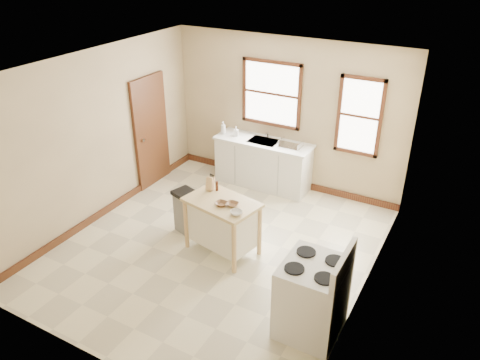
% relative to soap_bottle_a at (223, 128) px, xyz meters
% --- Properties ---
extents(floor, '(5.00, 5.00, 0.00)m').
position_rel_soap_bottle_a_xyz_m(floor, '(1.14, -2.14, -1.04)').
color(floor, '#C0B798').
rests_on(floor, ground).
extents(ceiling, '(5.00, 5.00, 0.00)m').
position_rel_soap_bottle_a_xyz_m(ceiling, '(1.14, -2.14, 1.76)').
color(ceiling, white).
rests_on(ceiling, ground).
extents(wall_back, '(4.50, 0.04, 2.80)m').
position_rel_soap_bottle_a_xyz_m(wall_back, '(1.14, 0.36, 0.36)').
color(wall_back, tan).
rests_on(wall_back, ground).
extents(wall_left, '(0.04, 5.00, 2.80)m').
position_rel_soap_bottle_a_xyz_m(wall_left, '(-1.11, -2.14, 0.36)').
color(wall_left, tan).
rests_on(wall_left, ground).
extents(wall_right, '(0.04, 5.00, 2.80)m').
position_rel_soap_bottle_a_xyz_m(wall_right, '(3.39, -2.14, 0.36)').
color(wall_right, tan).
rests_on(wall_right, ground).
extents(window_main, '(1.17, 0.06, 1.22)m').
position_rel_soap_bottle_a_xyz_m(window_main, '(0.84, 0.34, 0.71)').
color(window_main, '#3E1510').
rests_on(window_main, wall_back).
extents(window_side, '(0.77, 0.06, 1.37)m').
position_rel_soap_bottle_a_xyz_m(window_side, '(2.49, 0.34, 0.56)').
color(window_side, '#3E1510').
rests_on(window_side, wall_back).
extents(door_left, '(0.06, 0.90, 2.10)m').
position_rel_soap_bottle_a_xyz_m(door_left, '(-1.07, -0.84, 0.01)').
color(door_left, '#3E1510').
rests_on(door_left, ground).
extents(baseboard_back, '(4.50, 0.04, 0.12)m').
position_rel_soap_bottle_a_xyz_m(baseboard_back, '(1.14, 0.33, -0.98)').
color(baseboard_back, '#3E1510').
rests_on(baseboard_back, ground).
extents(baseboard_left, '(0.04, 5.00, 0.12)m').
position_rel_soap_bottle_a_xyz_m(baseboard_left, '(-1.08, -2.14, -0.98)').
color(baseboard_left, '#3E1510').
rests_on(baseboard_left, ground).
extents(sink_counter, '(1.86, 0.62, 0.92)m').
position_rel_soap_bottle_a_xyz_m(sink_counter, '(0.84, 0.06, -0.58)').
color(sink_counter, silver).
rests_on(sink_counter, ground).
extents(faucet, '(0.03, 0.03, 0.22)m').
position_rel_soap_bottle_a_xyz_m(faucet, '(0.84, 0.24, -0.01)').
color(faucet, silver).
rests_on(faucet, sink_counter).
extents(soap_bottle_a, '(0.11, 0.11, 0.25)m').
position_rel_soap_bottle_a_xyz_m(soap_bottle_a, '(0.00, 0.00, 0.00)').
color(soap_bottle_a, '#B2B2B2').
rests_on(soap_bottle_a, sink_counter).
extents(soap_bottle_b, '(0.11, 0.11, 0.19)m').
position_rel_soap_bottle_a_xyz_m(soap_bottle_b, '(0.26, 0.03, -0.03)').
color(soap_bottle_b, '#B2B2B2').
rests_on(soap_bottle_b, sink_counter).
extents(dish_rack, '(0.46, 0.38, 0.10)m').
position_rel_soap_bottle_a_xyz_m(dish_rack, '(1.38, 0.07, -0.07)').
color(dish_rack, silver).
rests_on(dish_rack, sink_counter).
extents(kitchen_island, '(1.18, 0.88, 0.87)m').
position_rel_soap_bottle_a_xyz_m(kitchen_island, '(1.25, -2.16, -0.61)').
color(kitchen_island, tan).
rests_on(kitchen_island, ground).
extents(knife_block, '(0.11, 0.11, 0.20)m').
position_rel_soap_bottle_a_xyz_m(knife_block, '(0.92, -1.94, -0.07)').
color(knife_block, tan).
rests_on(knife_block, kitchen_island).
extents(pepper_grinder, '(0.05, 0.05, 0.15)m').
position_rel_soap_bottle_a_xyz_m(pepper_grinder, '(1.02, -1.92, -0.10)').
color(pepper_grinder, '#3F1E11').
rests_on(pepper_grinder, kitchen_island).
extents(bowl_a, '(0.19, 0.19, 0.04)m').
position_rel_soap_bottle_a_xyz_m(bowl_a, '(1.31, -2.26, -0.15)').
color(bowl_a, brown).
rests_on(bowl_a, kitchen_island).
extents(bowl_b, '(0.18, 0.18, 0.04)m').
position_rel_soap_bottle_a_xyz_m(bowl_b, '(1.45, -2.19, -0.15)').
color(bowl_b, brown).
rests_on(bowl_b, kitchen_island).
extents(bowl_c, '(0.24, 0.24, 0.05)m').
position_rel_soap_bottle_a_xyz_m(bowl_c, '(1.62, -2.38, -0.14)').
color(bowl_c, silver).
rests_on(bowl_c, kitchen_island).
extents(trash_bin, '(0.45, 0.41, 0.72)m').
position_rel_soap_bottle_a_xyz_m(trash_bin, '(0.46, -1.97, -0.68)').
color(trash_bin, slate).
rests_on(trash_bin, ground).
extents(gas_stove, '(0.77, 0.79, 1.24)m').
position_rel_soap_bottle_a_xyz_m(gas_stove, '(3.02, -3.03, -0.43)').
color(gas_stove, silver).
rests_on(gas_stove, ground).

